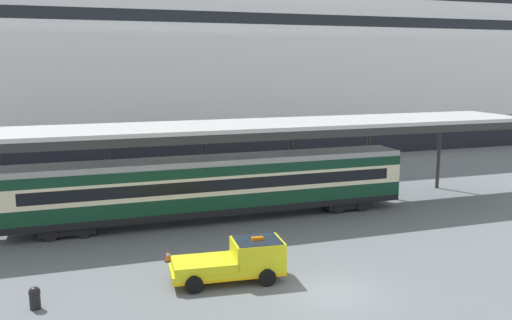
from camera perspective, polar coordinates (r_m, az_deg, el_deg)
ground_plane at (r=24.98m, az=8.05°, el=-13.56°), size 400.00×400.00×0.00m
cruise_ship at (r=67.44m, az=-15.32°, el=12.39°), size 124.68×29.21×39.27m
platform_canopy at (r=34.66m, az=-4.47°, el=3.25°), size 45.02×6.15×6.15m
train_carriage at (r=34.84m, az=-4.21°, el=-2.64°), size 25.31×2.81×4.11m
service_truck at (r=25.69m, az=-1.90°, el=-10.40°), size 5.35×2.59×2.02m
traffic_cone_near at (r=28.55m, az=-9.20°, el=-9.85°), size 0.36×0.36×0.63m
traffic_cone_mid at (r=30.27m, az=1.36°, el=-8.57°), size 0.36×0.36×0.60m
quay_bollard at (r=24.77m, az=-22.17°, el=-13.15°), size 0.48×0.48×0.96m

